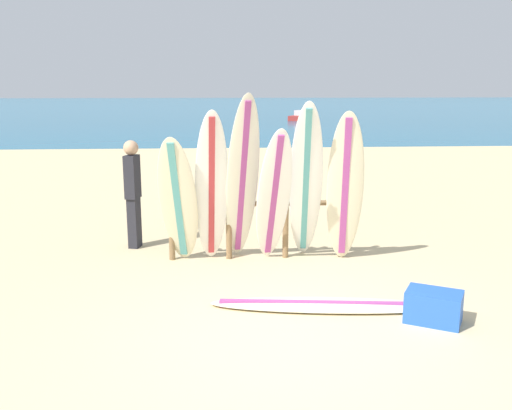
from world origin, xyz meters
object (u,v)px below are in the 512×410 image
object	(u,v)px
surfboard_rack	(257,218)
surfboard_leaning_center	(274,197)
surfboard_leaning_center_left	(242,180)
surfboard_leaning_right	(345,188)
surfboard_lying_on_sand	(328,305)
surfboard_leaning_far_left	(178,201)
surfboard_leaning_left	(211,188)
surfboard_leaning_center_right	(306,183)
small_boat_offshore	(300,117)
beachgoer_standing	(133,189)
cooler_box	(434,307)

from	to	relation	value
surfboard_rack	surfboard_leaning_center	size ratio (longest dim) A/B	1.30
surfboard_leaning_center_left	surfboard_leaning_right	world-z (taller)	surfboard_leaning_center_left
surfboard_lying_on_sand	surfboard_leaning_far_left	bearing A→B (deg)	136.78
surfboard_rack	surfboard_lying_on_sand	distance (m)	2.23
surfboard_leaning_left	surfboard_leaning_center_right	distance (m)	1.37
surfboard_leaning_left	surfboard_leaning_center_right	bearing A→B (deg)	-0.77
surfboard_leaning_center	small_boat_offshore	distance (m)	33.21
beachgoer_standing	surfboard_leaning_left	bearing A→B (deg)	-37.61
beachgoer_standing	surfboard_rack	bearing A→B (deg)	-20.08
surfboard_leaning_right	small_boat_offshore	world-z (taller)	surfboard_leaning_right
cooler_box	surfboard_leaning_right	bearing A→B (deg)	133.64
small_boat_offshore	surfboard_leaning_right	bearing A→B (deg)	-97.09
surfboard_leaning_center	surfboard_leaning_right	world-z (taller)	surfboard_leaning_right
surfboard_leaning_left	surfboard_leaning_center_left	world-z (taller)	surfboard_leaning_center_left
surfboard_leaning_left	surfboard_lying_on_sand	world-z (taller)	surfboard_leaning_left
surfboard_rack	cooler_box	distance (m)	3.13
surfboard_leaning_center	surfboard_leaning_right	bearing A→B (deg)	3.46
surfboard_leaning_center_left	surfboard_leaning_center	distance (m)	0.52
cooler_box	surfboard_leaning_left	bearing A→B (deg)	167.17
surfboard_leaning_far_left	surfboard_leaning_center	distance (m)	1.39
surfboard_leaning_far_left	small_boat_offshore	world-z (taller)	surfboard_leaning_far_left
surfboard_leaning_right	cooler_box	size ratio (longest dim) A/B	3.80
surfboard_rack	surfboard_leaning_center_left	world-z (taller)	surfboard_leaning_center_left
surfboard_rack	small_boat_offshore	size ratio (longest dim) A/B	1.11
surfboard_leaning_far_left	surfboard_lying_on_sand	distance (m)	2.74
surfboard_rack	surfboard_leaning_center_left	bearing A→B (deg)	-129.42
surfboard_leaning_left	surfboard_leaning_center	world-z (taller)	surfboard_leaning_left
surfboard_rack	small_boat_offshore	xyz separation A→B (m)	(5.33, 32.39, -0.37)
surfboard_rack	surfboard_lying_on_sand	xyz separation A→B (m)	(0.71, -2.03, -0.59)
surfboard_lying_on_sand	cooler_box	bearing A→B (deg)	-23.57
surfboard_leaning_left	surfboard_leaning_center	size ratio (longest dim) A/B	1.11
surfboard_lying_on_sand	beachgoer_standing	xyz separation A→B (m)	(-2.67, 2.74, 0.93)
surfboard_leaning_center	surfboard_leaning_center_right	distance (m)	0.53
surfboard_rack	surfboard_leaning_left	distance (m)	0.90
surfboard_leaning_center_right	small_boat_offshore	bearing A→B (deg)	81.92
small_boat_offshore	surfboard_leaning_left	bearing A→B (deg)	-100.43
surfboard_rack	surfboard_leaning_center_right	xyz separation A→B (m)	(0.69, -0.29, 0.59)
surfboard_leaning_left	surfboard_leaning_right	bearing A→B (deg)	-2.50
surfboard_rack	small_boat_offshore	distance (m)	32.83
surfboard_leaning_center_left	beachgoer_standing	distance (m)	2.01
surfboard_rack	surfboard_leaning_center_right	world-z (taller)	surfboard_leaning_center_right
surfboard_leaning_center_left	surfboard_leaning_far_left	bearing A→B (deg)	178.23
surfboard_leaning_far_left	small_boat_offshore	bearing A→B (deg)	78.74
surfboard_leaning_center_left	cooler_box	distance (m)	3.21
beachgoer_standing	cooler_box	distance (m)	5.03
surfboard_leaning_far_left	surfboard_leaning_center	size ratio (longest dim) A/B	0.93
surfboard_leaning_center_left	surfboard_lying_on_sand	size ratio (longest dim) A/B	0.88
surfboard_leaning_left	cooler_box	xyz separation A→B (m)	(2.50, -2.24, -0.97)
surfboard_rack	cooler_box	size ratio (longest dim) A/B	4.50
surfboard_lying_on_sand	beachgoer_standing	bearing A→B (deg)	134.19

